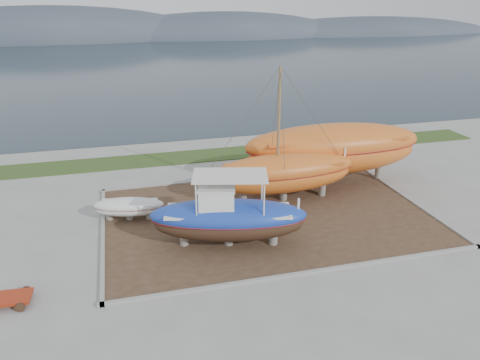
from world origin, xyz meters
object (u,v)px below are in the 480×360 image
object	(u,v)px
white_dinghy	(129,209)
orange_bare_hull	(333,155)
red_trailer	(10,300)
blue_caique	(228,211)
orange_sailboat	(286,136)

from	to	relation	value
white_dinghy	orange_bare_hull	xyz separation A→B (m)	(13.30, 2.11, 1.36)
white_dinghy	red_trailer	bearing A→B (deg)	-115.08
blue_caique	orange_bare_hull	bearing A→B (deg)	50.43
red_trailer	orange_sailboat	bearing A→B (deg)	29.41
white_dinghy	red_trailer	size ratio (longest dim) A/B	1.53
orange_sailboat	orange_bare_hull	bearing A→B (deg)	23.81
blue_caique	white_dinghy	distance (m)	6.46
orange_sailboat	red_trailer	size ratio (longest dim) A/B	3.48
red_trailer	blue_caique	bearing A→B (deg)	17.53
orange_sailboat	red_trailer	bearing A→B (deg)	-155.32
orange_sailboat	blue_caique	bearing A→B (deg)	-136.31
white_dinghy	red_trailer	distance (m)	8.40
blue_caique	red_trailer	xyz separation A→B (m)	(-9.83, -2.40, -1.76)
orange_sailboat	red_trailer	distance (m)	16.43
blue_caique	orange_bare_hull	xyz separation A→B (m)	(8.60, 6.35, 0.07)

